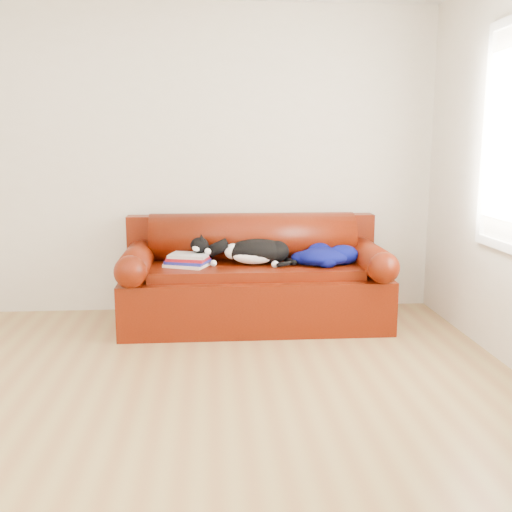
{
  "coord_description": "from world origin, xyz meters",
  "views": [
    {
      "loc": [
        0.31,
        -3.21,
        1.45
      ],
      "look_at": [
        0.65,
        1.35,
        0.59
      ],
      "focal_mm": 42.0,
      "sensor_mm": 36.0,
      "label": 1
    }
  ],
  "objects_px": {
    "blanket": "(324,255)",
    "book_stack": "(188,260)",
    "cat": "(257,252)",
    "sofa_base": "(255,295)"
  },
  "relations": [
    {
      "from": "sofa_base",
      "to": "cat",
      "type": "bearing_deg",
      "value": -69.51
    },
    {
      "from": "blanket",
      "to": "book_stack",
      "type": "bearing_deg",
      "value": -179.69
    },
    {
      "from": "book_stack",
      "to": "blanket",
      "type": "height_order",
      "value": "blanket"
    },
    {
      "from": "sofa_base",
      "to": "blanket",
      "type": "height_order",
      "value": "blanket"
    },
    {
      "from": "book_stack",
      "to": "cat",
      "type": "xyz_separation_m",
      "value": [
        0.54,
        0.03,
        0.05
      ]
    },
    {
      "from": "cat",
      "to": "blanket",
      "type": "height_order",
      "value": "cat"
    },
    {
      "from": "sofa_base",
      "to": "book_stack",
      "type": "bearing_deg",
      "value": -172.87
    },
    {
      "from": "sofa_base",
      "to": "blanket",
      "type": "relative_size",
      "value": 3.4
    },
    {
      "from": "cat",
      "to": "blanket",
      "type": "relative_size",
      "value": 1.13
    },
    {
      "from": "cat",
      "to": "blanket",
      "type": "xyz_separation_m",
      "value": [
        0.54,
        -0.03,
        -0.03
      ]
    }
  ]
}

